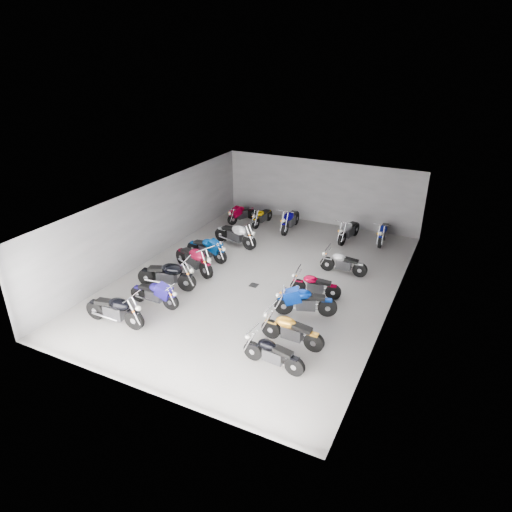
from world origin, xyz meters
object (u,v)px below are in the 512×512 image
Objects in this scene: motorcycle_right_c at (305,302)px; motorcycle_back_e at (349,230)px; motorcycle_back_a at (242,213)px; motorcycle_right_f at (343,263)px; motorcycle_left_d at (194,259)px; motorcycle_left_b at (155,294)px; motorcycle_left_f at (236,235)px; motorcycle_right_d at (315,285)px; motorcycle_right_b at (291,330)px; motorcycle_back_b at (262,216)px; motorcycle_back_c at (290,220)px; drain_grate at (254,285)px; motorcycle_back_f at (383,232)px; motorcycle_right_a at (273,353)px; motorcycle_left_a at (115,310)px; motorcycle_left_c at (167,275)px; motorcycle_left_e at (207,249)px.

motorcycle_back_e is (-0.44, 6.91, -0.00)m from motorcycle_right_c.
motorcycle_right_f is at bearing 172.37° from motorcycle_back_a.
motorcycle_left_d is 1.06× the size of motorcycle_back_e.
motorcycle_back_a is at bearing 8.89° from motorcycle_back_e.
motorcycle_left_d is at bearing 60.07° from motorcycle_back_e.
motorcycle_left_b is 5.82m from motorcycle_left_f.
motorcycle_right_d is at bearing -16.25° from motorcycle_right_c.
motorcycle_right_b reaches higher than motorcycle_right_f.
motorcycle_left_d is 1.19× the size of motorcycle_back_b.
motorcycle_back_c reaches higher than motorcycle_back_b.
motorcycle_back_e is (-0.32, 5.57, 0.06)m from motorcycle_right_d.
motorcycle_back_e is at bearing 70.85° from drain_grate.
motorcycle_back_a is at bearing 60.36° from motorcycle_right_f.
motorcycle_back_a is at bearing -150.13° from motorcycle_left_d.
motorcycle_left_f is at bearing 26.95° from motorcycle_back_f.
motorcycle_back_e is (-0.60, 9.89, 0.04)m from motorcycle_right_a.
motorcycle_back_a is (-0.70, 10.14, -0.09)m from motorcycle_left_a.
motorcycle_right_c reaches higher than motorcycle_left_b.
motorcycle_right_d is at bearing 128.44° from motorcycle_left_a.
motorcycle_right_d is (-0.12, 1.35, -0.06)m from motorcycle_right_c.
motorcycle_left_f is 1.25× the size of motorcycle_back_a.
motorcycle_left_d reaches higher than motorcycle_back_b.
motorcycle_back_f is (4.41, 0.49, -0.05)m from motorcycle_back_c.
motorcycle_right_c reaches higher than motorcycle_right_d.
motorcycle_right_d is at bearing 121.05° from motorcycle_left_b.
motorcycle_left_c reaches higher than motorcycle_back_e.
motorcycle_back_c is (-3.26, 5.57, 0.09)m from motorcycle_right_d.
motorcycle_back_a is (-0.93, 5.83, -0.11)m from motorcycle_left_d.
motorcycle_right_d is at bearing 134.82° from motorcycle_back_b.
motorcycle_left_c is at bearing 91.70° from motorcycle_back_b.
motorcycle_back_c is at bearing 4.69° from motorcycle_right_c.
motorcycle_left_c is at bearing 15.33° from motorcycle_left_d.
drain_grate is 5.93m from motorcycle_back_c.
motorcycle_left_e is at bearing 56.15° from motorcycle_right_b.
motorcycle_left_b is 0.96× the size of motorcycle_back_f.
motorcycle_back_e is at bearing -4.01° from motorcycle_right_d.
motorcycle_back_f is (0.88, 10.39, 0.03)m from motorcycle_right_a.
motorcycle_back_b is (-4.81, 5.62, 0.00)m from motorcycle_right_d.
motorcycle_left_b is 5.14m from motorcycle_right_b.
motorcycle_back_c is at bearing 161.59° from motorcycle_left_f.
motorcycle_back_f is (1.48, 0.50, -0.01)m from motorcycle_back_e.
motorcycle_right_d is at bearing 76.67° from motorcycle_back_f.
motorcycle_right_f reaches higher than motorcycle_back_a.
motorcycle_right_f is 1.02× the size of motorcycle_back_b.
drain_grate is at bearing 111.48° from motorcycle_left_d.
motorcycle_back_a is (-0.78, 4.62, -0.05)m from motorcycle_left_e.
motorcycle_left_d is at bearing 113.02° from motorcycle_right_f.
motorcycle_left_d is at bearing 14.54° from motorcycle_left_e.
motorcycle_left_d is (-2.65, -0.03, 0.55)m from drain_grate.
motorcycle_left_d is at bearing 4.51° from motorcycle_left_f.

